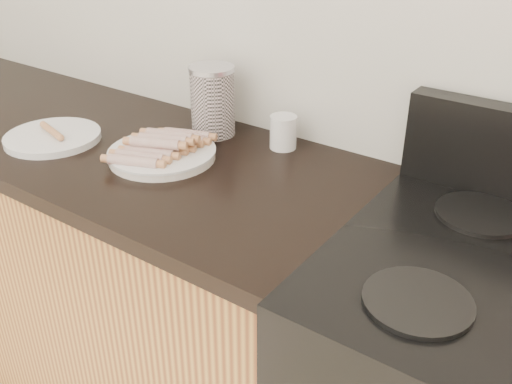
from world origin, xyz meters
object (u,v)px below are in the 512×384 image
Objects in this scene: main_plate at (162,155)px; side_plate at (53,137)px; canister at (213,101)px; mug at (283,132)px.

main_plate is 0.33m from side_plate.
canister reaches higher than main_plate.
mug is at bearing 31.01° from side_plate.
mug is (0.21, 0.23, 0.03)m from main_plate.
side_plate is at bearing -138.24° from canister.
main_plate is at bearing -90.72° from canister.
side_plate is 0.62m from mug.
side_plate is (-0.32, -0.09, 0.00)m from main_plate.
mug is at bearing 8.42° from canister.
main_plate is 1.41× the size of canister.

